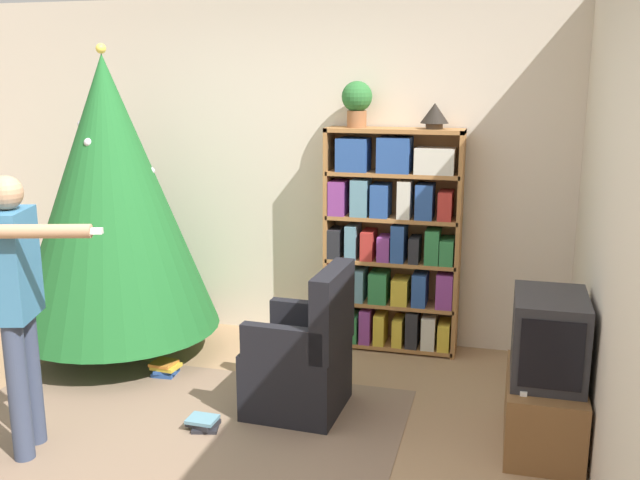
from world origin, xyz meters
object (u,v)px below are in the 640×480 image
Objects in this scene: television at (549,337)px; potted_plant at (357,101)px; christmas_tree at (111,196)px; armchair at (303,361)px; table_lamp at (435,114)px; bookshelf at (392,243)px; standing_person at (18,294)px.

potted_plant is at bearing 137.34° from television.
christmas_tree is 2.43× the size of armchair.
christmas_tree is at bearing 168.59° from television.
potted_plant is 1.64× the size of table_lamp.
bookshelf reaches higher than television.
standing_person is at bearing -54.36° from armchair.
potted_plant is (1.39, 2.02, 0.95)m from standing_person.
armchair is 1.67m from standing_person.
potted_plant reaches higher than television.
bookshelf is 1.31m from armchair.
standing_person is at bearing -79.55° from christmas_tree.
standing_person is 2.93m from table_lamp.
television is 0.24× the size of christmas_tree.
bookshelf is at bearing -1.59° from potted_plant.
standing_person is at bearing -129.54° from bookshelf.
standing_person is at bearing -133.86° from table_lamp.
standing_person is 7.66× the size of table_lamp.
television is 1.65× the size of potted_plant.
potted_plant is 0.56m from table_lamp.
bookshelf is 1.08× the size of standing_person.
armchair is (1.57, -0.54, -0.87)m from christmas_tree.
table_lamp is (0.56, 0.00, -0.09)m from potted_plant.
potted_plant is at bearing 129.41° from standing_person.
christmas_tree is 1.88m from armchair.
television is 2.19m from potted_plant.
standing_person reaches higher than armchair.
table_lamp is at bearing 0.00° from potted_plant.
television is at bearing -49.05° from bookshelf.
armchair is at bearing -106.70° from bookshelf.
table_lamp is at bearing 122.43° from television.
television is at bearing 89.96° from standing_person.
bookshelf is at bearing 124.33° from standing_person.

